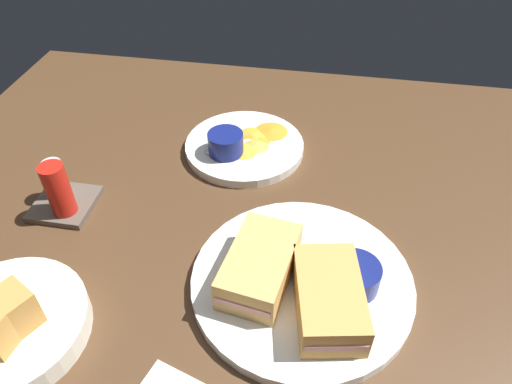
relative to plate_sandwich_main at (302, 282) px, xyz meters
The scene contains 12 objects.
ground_plane 12.70cm from the plate_sandwich_main, 71.93° to the left, with size 110.00×110.00×3.00cm, color #4C331E.
plate_sandwich_main is the anchor object (origin of this frame).
sandwich_half_near 6.35cm from the plate_sandwich_main, 99.03° to the left, with size 14.19×9.53×4.80cm.
sandwich_half_far 6.35cm from the plate_sandwich_main, 140.97° to the right, with size 14.36×9.96×4.80cm.
ramekin_dark_sauce 7.05cm from the plate_sandwich_main, 89.97° to the right, with size 6.38×6.38×3.58cm.
spoon_by_dark_ramekin 2.05cm from the plate_sandwich_main, 53.05° to the right, with size 3.37×9.95×0.80cm.
plate_chips_companion 30.69cm from the plate_sandwich_main, 25.13° to the left, with size 20.87×20.87×1.60cm, color white.
ramekin_light_gravy 29.33cm from the plate_sandwich_main, 32.39° to the left, with size 6.06×6.06×3.78cm.
spoon_by_gravy_ramekin 30.15cm from the plate_sandwich_main, 33.69° to the left, with size 7.06×8.81×0.80cm.
plantain_chip_scatter 31.13cm from the plate_sandwich_main, 21.24° to the left, with size 12.63×10.72×0.60cm.
bread_basket_rear 35.98cm from the plate_sandwich_main, 111.84° to the left, with size 18.99×18.99×8.08cm.
condiment_caddy 38.51cm from the plate_sandwich_main, 77.39° to the left, with size 9.00×9.00×9.50cm.
Camera 1 is at (-42.51, -12.59, 51.00)cm, focal length 33.26 mm.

